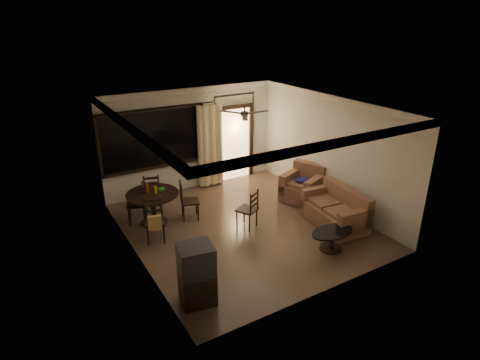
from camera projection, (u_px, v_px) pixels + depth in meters
ground at (244, 226)px, 9.31m from camera, size 5.50×5.50×0.00m
room_shell at (228, 129)px, 10.30m from camera, size 5.50×6.70×5.50m
dining_table at (153, 199)px, 9.27m from camera, size 1.21×1.21×0.97m
dining_chair_west at (137, 210)px, 9.43m from camera, size 0.53×0.53×0.95m
dining_chair_east at (190, 208)px, 9.57m from camera, size 0.53×0.53×0.95m
dining_chair_south at (155, 228)px, 8.61m from camera, size 0.53×0.56×0.95m
dining_chair_north at (153, 198)px, 10.10m from camera, size 0.53×0.53×0.95m
tv_cabinet at (197, 274)px, 6.67m from camera, size 0.65×0.60×1.09m
sofa at (336, 211)px, 9.28m from camera, size 1.01×1.68×0.86m
armchair at (304, 186)px, 10.52m from camera, size 1.20×1.20×0.93m
coffee_table at (332, 237)px, 8.29m from camera, size 0.97×0.58×0.43m
side_chair at (247, 216)px, 9.18m from camera, size 0.56×0.56×0.93m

